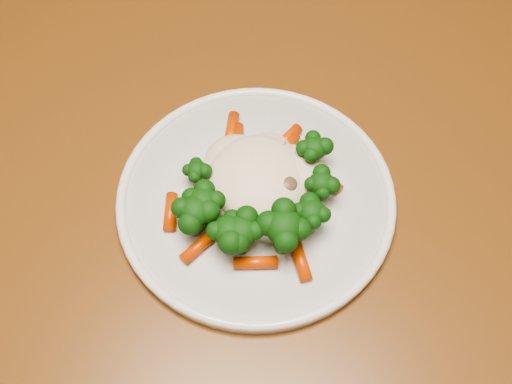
# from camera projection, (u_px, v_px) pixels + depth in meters

# --- Properties ---
(dining_table) EXTENTS (1.32, 0.90, 0.75)m
(dining_table) POSITION_uv_depth(u_px,v_px,m) (158.00, 219.00, 0.74)
(dining_table) COLOR brown
(dining_table) RESTS_ON ground
(plate) EXTENTS (0.28, 0.28, 0.01)m
(plate) POSITION_uv_depth(u_px,v_px,m) (256.00, 199.00, 0.64)
(plate) COLOR white
(plate) RESTS_ON dining_table
(meal) EXTENTS (0.17, 0.18, 0.05)m
(meal) POSITION_uv_depth(u_px,v_px,m) (256.00, 196.00, 0.61)
(meal) COLOR #F4E3C3
(meal) RESTS_ON plate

